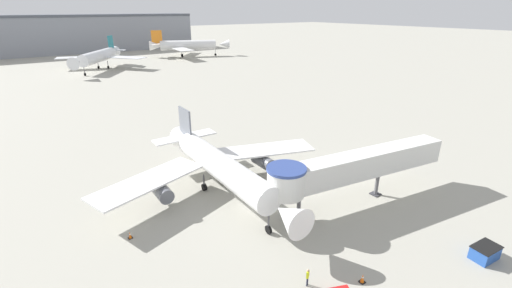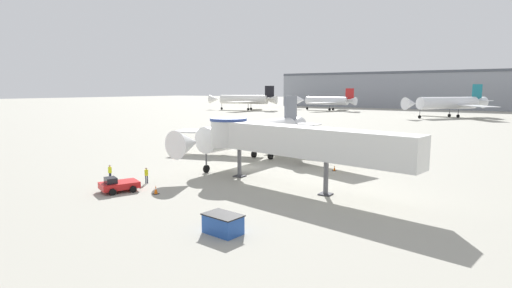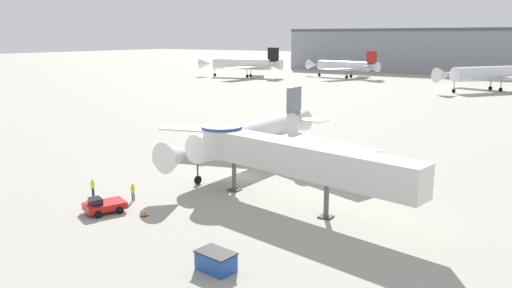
{
  "view_description": "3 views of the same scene",
  "coord_description": "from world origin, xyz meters",
  "px_view_note": "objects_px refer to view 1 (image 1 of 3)",
  "views": [
    {
      "loc": [
        -19.46,
        -27.72,
        21.28
      ],
      "look_at": [
        3.57,
        4.55,
        5.47
      ],
      "focal_mm": 24.0,
      "sensor_mm": 36.0,
      "label": 1
    },
    {
      "loc": [
        28.02,
        -39.46,
        9.57
      ],
      "look_at": [
        3.24,
        -1.99,
        3.38
      ],
      "focal_mm": 28.0,
      "sensor_mm": 36.0,
      "label": 2
    },
    {
      "loc": [
        31.15,
        -43.16,
        15.16
      ],
      "look_at": [
        -0.99,
        4.98,
        2.6
      ],
      "focal_mm": 35.0,
      "sensor_mm": 36.0,
      "label": 3
    }
  ],
  "objects_px": {
    "main_airplane": "(219,166)",
    "traffic_cone_apron_front": "(363,278)",
    "service_container_blue": "(485,252)",
    "background_jet_teal_tail": "(99,56)",
    "traffic_cone_port_wing": "(130,235)",
    "background_jet_orange_tail": "(187,45)",
    "traffic_cone_starboard_wing": "(297,169)",
    "jet_bridge": "(349,167)",
    "ground_crew_marshaller": "(308,276)"
  },
  "relations": [
    {
      "from": "jet_bridge",
      "to": "service_container_blue",
      "type": "height_order",
      "value": "jet_bridge"
    },
    {
      "from": "jet_bridge",
      "to": "background_jet_orange_tail",
      "type": "bearing_deg",
      "value": 82.18
    },
    {
      "from": "main_airplane",
      "to": "traffic_cone_port_wing",
      "type": "bearing_deg",
      "value": -166.31
    },
    {
      "from": "jet_bridge",
      "to": "service_container_blue",
      "type": "bearing_deg",
      "value": -68.57
    },
    {
      "from": "traffic_cone_apron_front",
      "to": "background_jet_orange_tail",
      "type": "xyz_separation_m",
      "value": [
        49.38,
        140.06,
        4.8
      ]
    },
    {
      "from": "traffic_cone_port_wing",
      "to": "background_jet_teal_tail",
      "type": "bearing_deg",
      "value": 78.76
    },
    {
      "from": "traffic_cone_starboard_wing",
      "to": "background_jet_teal_tail",
      "type": "bearing_deg",
      "value": 91.27
    },
    {
      "from": "traffic_cone_apron_front",
      "to": "background_jet_teal_tail",
      "type": "xyz_separation_m",
      "value": [
        7.28,
        124.13,
        4.54
      ]
    },
    {
      "from": "main_airplane",
      "to": "traffic_cone_port_wing",
      "type": "xyz_separation_m",
      "value": [
        -11.82,
        -2.66,
        -3.29
      ]
    },
    {
      "from": "traffic_cone_apron_front",
      "to": "ground_crew_marshaller",
      "type": "height_order",
      "value": "ground_crew_marshaller"
    },
    {
      "from": "jet_bridge",
      "to": "background_jet_teal_tail",
      "type": "height_order",
      "value": "background_jet_teal_tail"
    },
    {
      "from": "main_airplane",
      "to": "background_jet_orange_tail",
      "type": "bearing_deg",
      "value": 67.79
    },
    {
      "from": "main_airplane",
      "to": "ground_crew_marshaller",
      "type": "relative_size",
      "value": 18.21
    },
    {
      "from": "traffic_cone_port_wing",
      "to": "background_jet_orange_tail",
      "type": "distance_m",
      "value": 138.32
    },
    {
      "from": "main_airplane",
      "to": "service_container_blue",
      "type": "xyz_separation_m",
      "value": [
        13.56,
        -24.4,
        -2.97
      ]
    },
    {
      "from": "traffic_cone_starboard_wing",
      "to": "background_jet_teal_tail",
      "type": "height_order",
      "value": "background_jet_teal_tail"
    },
    {
      "from": "main_airplane",
      "to": "traffic_cone_apron_front",
      "type": "height_order",
      "value": "main_airplane"
    },
    {
      "from": "traffic_cone_apron_front",
      "to": "service_container_blue",
      "type": "bearing_deg",
      "value": -21.75
    },
    {
      "from": "background_jet_teal_tail",
      "to": "main_airplane",
      "type": "bearing_deg",
      "value": -59.35
    },
    {
      "from": "traffic_cone_starboard_wing",
      "to": "traffic_cone_apron_front",
      "type": "relative_size",
      "value": 0.8
    },
    {
      "from": "jet_bridge",
      "to": "traffic_cone_starboard_wing",
      "type": "height_order",
      "value": "jet_bridge"
    },
    {
      "from": "main_airplane",
      "to": "traffic_cone_starboard_wing",
      "type": "relative_size",
      "value": 46.04
    },
    {
      "from": "traffic_cone_starboard_wing",
      "to": "jet_bridge",
      "type": "bearing_deg",
      "value": -96.45
    },
    {
      "from": "service_container_blue",
      "to": "background_jet_teal_tail",
      "type": "xyz_separation_m",
      "value": [
        -4.13,
        128.68,
        4.26
      ]
    },
    {
      "from": "traffic_cone_starboard_wing",
      "to": "background_jet_teal_tail",
      "type": "distance_m",
      "value": 105.33
    },
    {
      "from": "main_airplane",
      "to": "traffic_cone_apron_front",
      "type": "distance_m",
      "value": 20.22
    },
    {
      "from": "main_airplane",
      "to": "ground_crew_marshaller",
      "type": "xyz_separation_m",
      "value": [
        -1.83,
        -17.43,
        -2.69
      ]
    },
    {
      "from": "main_airplane",
      "to": "ground_crew_marshaller",
      "type": "distance_m",
      "value": 17.73
    },
    {
      "from": "traffic_cone_port_wing",
      "to": "background_jet_orange_tail",
      "type": "xyz_separation_m",
      "value": [
        63.34,
        122.87,
        4.85
      ]
    },
    {
      "from": "service_container_blue",
      "to": "jet_bridge",
      "type": "bearing_deg",
      "value": 101.91
    },
    {
      "from": "traffic_cone_port_wing",
      "to": "ground_crew_marshaller",
      "type": "relative_size",
      "value": 0.43
    },
    {
      "from": "jet_bridge",
      "to": "background_jet_orange_tail",
      "type": "relative_size",
      "value": 0.66
    },
    {
      "from": "main_airplane",
      "to": "traffic_cone_apron_front",
      "type": "bearing_deg",
      "value": -82.83
    },
    {
      "from": "ground_crew_marshaller",
      "to": "background_jet_orange_tail",
      "type": "relative_size",
      "value": 0.05
    },
    {
      "from": "jet_bridge",
      "to": "service_container_blue",
      "type": "relative_size",
      "value": 8.52
    },
    {
      "from": "main_airplane",
      "to": "background_jet_teal_tail",
      "type": "bearing_deg",
      "value": 85.82
    },
    {
      "from": "jet_bridge",
      "to": "traffic_cone_starboard_wing",
      "type": "bearing_deg",
      "value": 93.07
    },
    {
      "from": "traffic_cone_starboard_wing",
      "to": "ground_crew_marshaller",
      "type": "height_order",
      "value": "ground_crew_marshaller"
    },
    {
      "from": "ground_crew_marshaller",
      "to": "background_jet_teal_tail",
      "type": "xyz_separation_m",
      "value": [
        11.26,
        121.72,
        3.98
      ]
    },
    {
      "from": "service_container_blue",
      "to": "background_jet_orange_tail",
      "type": "distance_m",
      "value": 149.58
    },
    {
      "from": "service_container_blue",
      "to": "traffic_cone_apron_front",
      "type": "height_order",
      "value": "service_container_blue"
    },
    {
      "from": "background_jet_teal_tail",
      "to": "background_jet_orange_tail",
      "type": "relative_size",
      "value": 0.87
    },
    {
      "from": "traffic_cone_apron_front",
      "to": "traffic_cone_port_wing",
      "type": "bearing_deg",
      "value": 129.1
    },
    {
      "from": "traffic_cone_starboard_wing",
      "to": "background_jet_orange_tail",
      "type": "xyz_separation_m",
      "value": [
        39.76,
        121.13,
        4.88
      ]
    },
    {
      "from": "jet_bridge",
      "to": "traffic_cone_port_wing",
      "type": "distance_m",
      "value": 24.26
    },
    {
      "from": "main_airplane",
      "to": "service_container_blue",
      "type": "height_order",
      "value": "main_airplane"
    },
    {
      "from": "background_jet_orange_tail",
      "to": "traffic_cone_starboard_wing",
      "type": "bearing_deg",
      "value": -175.29
    },
    {
      "from": "background_jet_teal_tail",
      "to": "ground_crew_marshaller",
      "type": "bearing_deg",
      "value": -59.47
    },
    {
      "from": "traffic_cone_starboard_wing",
      "to": "ground_crew_marshaller",
      "type": "xyz_separation_m",
      "value": [
        -13.6,
        -16.52,
        0.64
      ]
    },
    {
      "from": "jet_bridge",
      "to": "background_jet_orange_tail",
      "type": "height_order",
      "value": "background_jet_orange_tail"
    }
  ]
}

